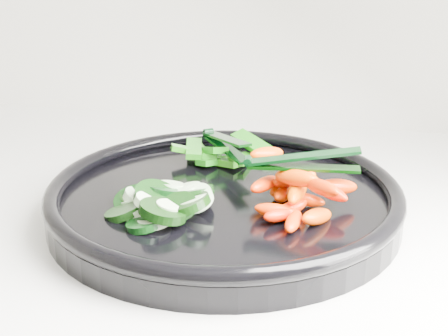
# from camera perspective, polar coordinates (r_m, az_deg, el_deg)

# --- Properties ---
(veggie_tray) EXTENTS (0.45, 0.45, 0.04)m
(veggie_tray) POSITION_cam_1_polar(r_m,az_deg,el_deg) (0.66, -0.00, -2.80)
(veggie_tray) COLOR black
(veggie_tray) RESTS_ON counter
(cucumber_pile) EXTENTS (0.12, 0.12, 0.04)m
(cucumber_pile) POSITION_cam_1_polar(r_m,az_deg,el_deg) (0.63, -5.84, -3.06)
(cucumber_pile) COLOR black
(cucumber_pile) RESTS_ON veggie_tray
(carrot_pile) EXTENTS (0.12, 0.15, 0.05)m
(carrot_pile) POSITION_cam_1_polar(r_m,az_deg,el_deg) (0.62, 6.64, -2.04)
(carrot_pile) COLOR #FE2900
(carrot_pile) RESTS_ON veggie_tray
(pepper_pile) EXTENTS (0.12, 0.10, 0.04)m
(pepper_pile) POSITION_cam_1_polar(r_m,az_deg,el_deg) (0.76, -0.52, 1.37)
(pepper_pile) COLOR #0A700D
(pepper_pile) RESTS_ON veggie_tray
(tong_carrot) EXTENTS (0.11, 0.03, 0.02)m
(tong_carrot) POSITION_cam_1_polar(r_m,az_deg,el_deg) (0.62, 6.95, 0.56)
(tong_carrot) COLOR black
(tong_carrot) RESTS_ON carrot_pile
(tong_pepper) EXTENTS (0.08, 0.10, 0.02)m
(tong_pepper) POSITION_cam_1_polar(r_m,az_deg,el_deg) (0.74, 0.06, 2.34)
(tong_pepper) COLOR black
(tong_pepper) RESTS_ON pepper_pile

